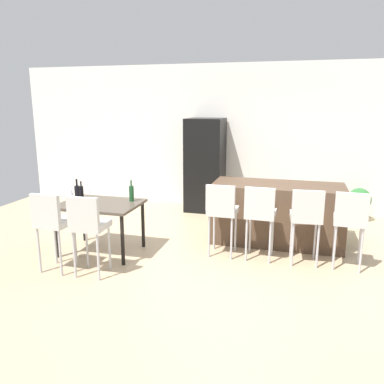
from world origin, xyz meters
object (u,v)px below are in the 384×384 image
object	(u,v)px
dining_table	(100,208)
wine_bottle_end	(131,193)
bar_chair_far	(350,218)
potted_plant	(359,202)
bar_chair_right	(306,215)
wine_bottle_middle	(77,194)
wine_glass_right	(89,190)
dining_chair_far	(88,223)
wine_bottle_left	(81,193)
wine_glass_far	(71,192)
kitchen_island	(277,213)
dining_chair_near	(52,220)
refrigerator	(205,165)
bar_chair_middle	(260,211)
bar_chair_left	(222,209)

from	to	relation	value
dining_table	wine_bottle_end	xyz separation A→B (m)	(0.39, 0.22, 0.20)
bar_chair_far	potted_plant	size ratio (longest dim) A/B	1.70
bar_chair_right	wine_bottle_middle	bearing A→B (deg)	-172.23
bar_chair_far	wine_glass_right	size ratio (longest dim) A/B	6.03
dining_chair_far	wine_bottle_left	xyz separation A→B (m)	(-0.57, 0.82, 0.16)
bar_chair_far	wine_glass_far	size ratio (longest dim) A/B	6.03
dining_chair_far	potted_plant	distance (m)	4.94
kitchen_island	wine_bottle_middle	bearing A→B (deg)	-155.57
dining_chair_near	potted_plant	bearing A→B (deg)	39.89
dining_chair_far	wine_glass_far	distance (m)	1.09
potted_plant	dining_table	bearing A→B (deg)	-145.46
wine_bottle_left	refrigerator	xyz separation A→B (m)	(1.22, 2.60, 0.06)
wine_glass_far	refrigerator	size ratio (longest dim) A/B	0.09
wine_glass_right	bar_chair_right	bearing A→B (deg)	2.28
bar_chair_middle	wine_bottle_left	distance (m)	2.58
bar_chair_middle	dining_chair_near	size ratio (longest dim) A/B	1.00
wine_bottle_left	wine_bottle_middle	world-z (taller)	wine_bottle_middle
bar_chair_left	wine_bottle_middle	bearing A→B (deg)	-167.95
bar_chair_middle	refrigerator	distance (m)	2.69
dining_chair_near	potted_plant	size ratio (longest dim) A/B	1.70
bar_chair_middle	dining_chair_near	bearing A→B (deg)	-156.37
bar_chair_middle	wine_bottle_end	size ratio (longest dim) A/B	3.38
dining_chair_far	kitchen_island	bearing A→B (deg)	41.16
bar_chair_right	wine_glass_far	bearing A→B (deg)	-174.87
wine_bottle_end	dining_chair_far	bearing A→B (deg)	-97.80
kitchen_island	dining_chair_far	bearing A→B (deg)	-138.84
kitchen_island	bar_chair_left	size ratio (longest dim) A/B	1.89
bar_chair_far	potted_plant	distance (m)	2.37
bar_chair_right	wine_glass_far	size ratio (longest dim) A/B	6.03
kitchen_island	bar_chair_middle	bearing A→B (deg)	-102.88
wine_glass_far	refrigerator	distance (m)	2.96
bar_chair_middle	dining_table	distance (m)	2.26
dining_chair_far	wine_glass_far	bearing A→B (deg)	132.57
bar_chair_middle	potted_plant	distance (m)	2.82
dining_table	wine_bottle_left	xyz separation A→B (m)	(-0.32, 0.04, 0.19)
kitchen_island	wine_glass_far	size ratio (longest dim) A/B	11.41
bar_chair_right	wine_bottle_end	bearing A→B (deg)	-177.81
bar_chair_middle	potted_plant	size ratio (longest dim) A/B	1.70
bar_chair_middle	potted_plant	world-z (taller)	bar_chair_middle
wine_glass_far	wine_glass_right	bearing A→B (deg)	42.44
kitchen_island	wine_bottle_end	bearing A→B (deg)	-156.16
dining_table	wine_bottle_left	bearing A→B (deg)	172.87
wine_glass_far	potted_plant	bearing A→B (deg)	31.30
bar_chair_left	wine_bottle_middle	distance (m)	2.05
wine_bottle_left	dining_chair_near	bearing A→B (deg)	-85.80
dining_chair_far	wine_bottle_end	distance (m)	1.02
bar_chair_left	bar_chair_right	world-z (taller)	same
bar_chair_middle	potted_plant	xyz separation A→B (m)	(1.58, 2.31, -0.33)
wine_bottle_middle	wine_glass_right	bearing A→B (deg)	89.49
wine_glass_right	wine_glass_far	world-z (taller)	same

